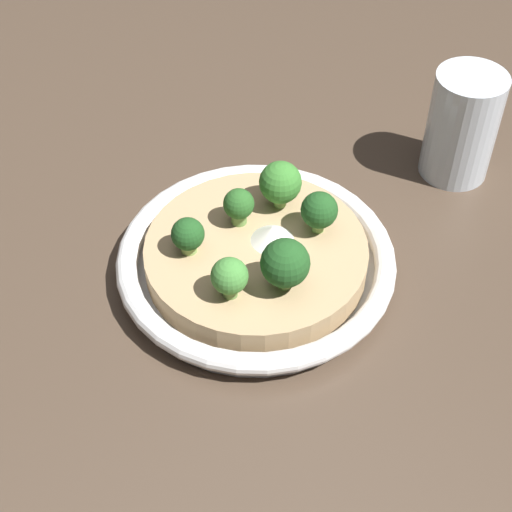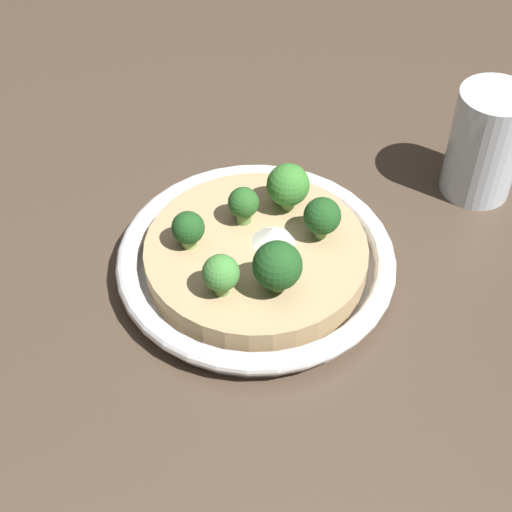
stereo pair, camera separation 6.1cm
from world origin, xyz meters
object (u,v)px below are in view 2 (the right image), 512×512
object	(u,v)px
broccoli_right	(322,217)
broccoli_front_left	(221,274)
broccoli_front	(281,265)
risotto_bowl	(256,260)
broccoli_left	(188,229)
broccoli_back	(240,205)
broccoli_back_right	(288,185)
drinking_glass	(485,143)

from	to	relation	value
broccoli_right	broccoli_front_left	xyz separation A→B (m)	(-0.10, -0.03, -0.00)
broccoli_front	broccoli_front_left	xyz separation A→B (m)	(-0.05, 0.01, -0.01)
risotto_bowl	broccoli_left	world-z (taller)	broccoli_left
broccoli_front_left	broccoli_back	bearing A→B (deg)	61.11
broccoli_front	broccoli_right	bearing A→B (deg)	39.67
broccoli_front	broccoli_left	bearing A→B (deg)	127.87
broccoli_front	broccoli_back_right	bearing A→B (deg)	65.91
broccoli_left	broccoli_front_left	world-z (taller)	broccoli_front_left
broccoli_front_left	broccoli_back_right	xyz separation A→B (m)	(0.09, 0.08, 0.00)
broccoli_front	broccoli_back_right	distance (m)	0.10
broccoli_right	broccoli_back_right	size ratio (longest dim) A/B	0.88
broccoli_front_left	drinking_glass	distance (m)	0.29
broccoli_front_left	drinking_glass	size ratio (longest dim) A/B	0.34
risotto_bowl	broccoli_front_left	size ratio (longest dim) A/B	6.51
broccoli_back	broccoli_front_left	bearing A→B (deg)	-118.89
broccoli_back	risotto_bowl	bearing A→B (deg)	-84.71
risotto_bowl	broccoli_right	distance (m)	0.07
broccoli_front_left	drinking_glass	xyz separation A→B (m)	(0.28, 0.08, -0.00)
risotto_bowl	broccoli_back_right	bearing A→B (deg)	41.04
broccoli_left	broccoli_right	xyz separation A→B (m)	(0.11, -0.03, 0.00)
broccoli_front_left	broccoli_back	xyz separation A→B (m)	(0.04, 0.07, -0.00)
risotto_bowl	broccoli_back_right	size ratio (longest dim) A/B	5.33
broccoli_right	drinking_glass	xyz separation A→B (m)	(0.18, 0.04, -0.00)
broccoli_left	drinking_glass	distance (m)	0.29
broccoli_back_right	broccoli_front_left	bearing A→B (deg)	-138.29
broccoli_left	broccoli_back	bearing A→B (deg)	14.00
risotto_bowl	broccoli_front_left	xyz separation A→B (m)	(-0.04, -0.04, 0.04)
broccoli_front	risotto_bowl	bearing A→B (deg)	93.25
risotto_bowl	broccoli_back	bearing A→B (deg)	95.29
broccoli_front_left	broccoli_back	size ratio (longest dim) A/B	1.06
broccoli_left	broccoli_back	distance (m)	0.05
broccoli_left	broccoli_back	xyz separation A→B (m)	(0.05, 0.01, 0.00)
broccoli_left	broccoli_front	size ratio (longest dim) A/B	0.71
broccoli_front	broccoli_back	xyz separation A→B (m)	(-0.01, 0.08, -0.01)
broccoli_left	broccoli_back_right	bearing A→B (deg)	9.65
broccoli_right	broccoli_front_left	distance (m)	0.11
risotto_bowl	broccoli_front_left	distance (m)	0.07
risotto_bowl	drinking_glass	xyz separation A→B (m)	(0.24, 0.04, 0.04)
broccoli_back	broccoli_back_right	xyz separation A→B (m)	(0.05, 0.00, 0.01)
broccoli_left	drinking_glass	world-z (taller)	drinking_glass
risotto_bowl	broccoli_back_right	world-z (taller)	broccoli_back_right
risotto_bowl	broccoli_front	xyz separation A→B (m)	(0.00, -0.05, 0.04)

